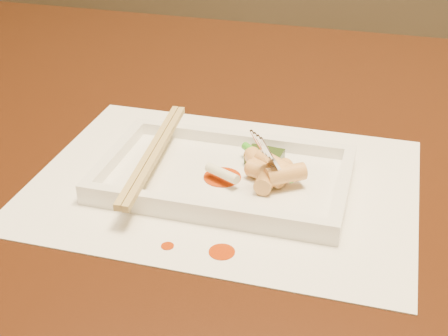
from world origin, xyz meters
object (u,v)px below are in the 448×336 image
(placemat, at_px, (224,183))
(chopstick_a, at_px, (150,152))
(plate_base, at_px, (224,179))
(table, at_px, (192,199))
(fork, at_px, (297,113))

(placemat, bearing_deg, chopstick_a, 180.00)
(plate_base, bearing_deg, table, 124.44)
(table, xyz_separation_m, placemat, (0.07, -0.11, 0.10))
(placemat, height_order, plate_base, plate_base)
(table, bearing_deg, plate_base, -55.56)
(table, xyz_separation_m, plate_base, (0.07, -0.11, 0.11))
(fork, bearing_deg, table, 147.98)
(placemat, height_order, chopstick_a, chopstick_a)
(table, bearing_deg, chopstick_a, -94.14)
(chopstick_a, bearing_deg, placemat, -0.00)
(table, distance_m, chopstick_a, 0.17)
(table, height_order, fork, fork)
(chopstick_a, xyz_separation_m, fork, (0.15, 0.02, 0.06))
(placemat, distance_m, plate_base, 0.00)
(table, distance_m, placemat, 0.17)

